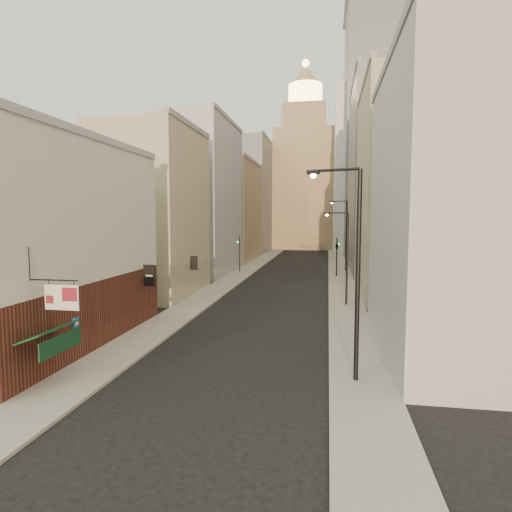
{
  "coord_description": "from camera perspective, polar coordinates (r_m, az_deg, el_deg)",
  "views": [
    {
      "loc": [
        4.85,
        -13.62,
        7.63
      ],
      "look_at": [
        -0.23,
        16.53,
        4.83
      ],
      "focal_mm": 30.0,
      "sensor_mm": 36.0,
      "label": 1
    }
  ],
  "objects": [
    {
      "name": "streetlamp_near",
      "position": [
        19.82,
        12.75,
        -0.76
      ],
      "size": [
        2.5,
        0.92,
        9.81
      ],
      "rotation": [
        0.0,
        0.0,
        -0.29
      ],
      "color": "black",
      "rests_on": "ground"
    },
    {
      "name": "traffic_light_right",
      "position": [
        55.2,
        10.73,
        1.15
      ],
      "size": [
        0.74,
        0.74,
        5.0
      ],
      "rotation": [
        0.0,
        0.0,
        3.57
      ],
      "color": "black",
      "rests_on": "ground"
    },
    {
      "name": "ground",
      "position": [
        16.34,
        -9.61,
        -22.67
      ],
      "size": [
        360.0,
        360.0,
        0.0
      ],
      "primitive_type": "plane",
      "color": "black",
      "rests_on": "ground"
    },
    {
      "name": "sidewalk_left",
      "position": [
        69.96,
        0.17,
        -0.97
      ],
      "size": [
        3.0,
        140.0,
        0.15
      ],
      "primitive_type": "cube",
      "color": "gray",
      "rests_on": "ground"
    },
    {
      "name": "right_bldg_grey",
      "position": [
        26.6,
        25.29,
        5.53
      ],
      "size": [
        8.0,
        16.0,
        16.0
      ],
      "primitive_type": "cube",
      "color": "#9D9DA1",
      "rests_on": "ground"
    },
    {
      "name": "highrise",
      "position": [
        94.3,
        18.12,
        15.99
      ],
      "size": [
        21.0,
        23.0,
        51.2
      ],
      "color": "gray",
      "rests_on": "ground"
    },
    {
      "name": "white_tower",
      "position": [
        92.42,
        12.97,
        11.92
      ],
      "size": [
        8.0,
        8.0,
        41.5
      ],
      "color": "silver",
      "rests_on": "ground"
    },
    {
      "name": "right_bldg_wingrid",
      "position": [
        64.24,
        16.16,
        9.82
      ],
      "size": [
        8.0,
        20.0,
        26.0
      ],
      "primitive_type": "cube",
      "color": "gray",
      "rests_on": "ground"
    },
    {
      "name": "near_building_left",
      "position": [
        27.65,
        -25.4,
        1.39
      ],
      "size": [
        8.3,
        23.04,
        12.3
      ],
      "color": "#5E2B1E",
      "rests_on": "ground"
    },
    {
      "name": "sidewalk_right",
      "position": [
        69.05,
        10.88,
        -1.15
      ],
      "size": [
        3.0,
        140.0,
        0.15
      ],
      "primitive_type": "cube",
      "color": "gray",
      "rests_on": "ground"
    },
    {
      "name": "streetlamp_far",
      "position": [
        60.61,
        11.74,
        3.24
      ],
      "size": [
        2.47,
        1.11,
        9.88
      ],
      "rotation": [
        0.0,
        0.0,
        -0.37
      ],
      "color": "black",
      "rests_on": "ground"
    },
    {
      "name": "left_bldg_tan",
      "position": [
        75.52,
        -3.35,
        5.88
      ],
      "size": [
        8.0,
        18.0,
        17.0
      ],
      "primitive_type": "cube",
      "color": "#947D58",
      "rests_on": "ground"
    },
    {
      "name": "right_bldg_beige",
      "position": [
        44.26,
        19.04,
        8.02
      ],
      "size": [
        8.0,
        16.0,
        20.0
      ],
      "primitive_type": "cube",
      "color": "tan",
      "rests_on": "ground"
    },
    {
      "name": "left_bldg_grey",
      "position": [
        58.16,
        -7.35,
        7.52
      ],
      "size": [
        8.0,
        16.0,
        20.0
      ],
      "primitive_type": "cube",
      "color": "#9D9DA1",
      "rests_on": "ground"
    },
    {
      "name": "left_bldg_wingrid",
      "position": [
        95.22,
        -0.65,
        7.86
      ],
      "size": [
        8.0,
        20.0,
        24.0
      ],
      "primitive_type": "cube",
      "color": "gray",
      "rests_on": "ground"
    },
    {
      "name": "streetlamp_mid",
      "position": [
        36.96,
        11.75,
        0.4
      ],
      "size": [
        2.08,
        0.61,
        8.03
      ],
      "rotation": [
        0.0,
        0.0,
        0.21
      ],
      "color": "black",
      "rests_on": "ground"
    },
    {
      "name": "clock_tower",
      "position": [
        106.25,
        6.48,
        10.6
      ],
      "size": [
        14.0,
        14.0,
        44.9
      ],
      "color": "#947D58",
      "rests_on": "ground"
    },
    {
      "name": "left_bldg_beige",
      "position": [
        43.05,
        -13.54,
        5.58
      ],
      "size": [
        8.0,
        12.0,
        16.0
      ],
      "primitive_type": "cube",
      "color": "tan",
      "rests_on": "ground"
    },
    {
      "name": "traffic_light_left",
      "position": [
        58.66,
        -2.21,
        1.13
      ],
      "size": [
        0.55,
        0.44,
        5.0
      ],
      "rotation": [
        0.0,
        0.0,
        3.33
      ],
      "color": "black",
      "rests_on": "ground"
    }
  ]
}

